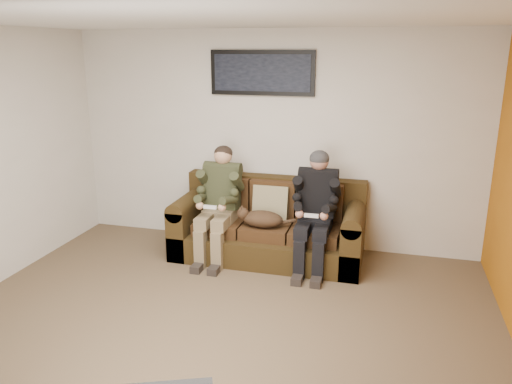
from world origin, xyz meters
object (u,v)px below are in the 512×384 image
(person_left, at_px, (219,197))
(cat, at_px, (261,218))
(sofa, at_px, (270,228))
(framed_poster, at_px, (262,73))
(person_right, at_px, (316,204))

(person_left, relative_size, cat, 1.96)
(sofa, xyz_separation_m, framed_poster, (-0.20, 0.39, 1.76))
(framed_poster, bearing_deg, sofa, -62.74)
(cat, distance_m, framed_poster, 1.70)
(person_left, distance_m, person_right, 1.12)
(person_left, distance_m, cat, 0.56)
(person_left, bearing_deg, cat, -9.26)
(sofa, bearing_deg, person_right, -17.97)
(person_right, bearing_deg, person_left, -179.98)
(person_left, height_order, framed_poster, framed_poster)
(person_left, relative_size, person_right, 0.99)
(cat, bearing_deg, sofa, 81.29)
(person_right, xyz_separation_m, framed_poster, (-0.76, 0.57, 1.37))
(sofa, distance_m, person_left, 0.71)
(sofa, xyz_separation_m, person_left, (-0.56, -0.18, 0.39))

